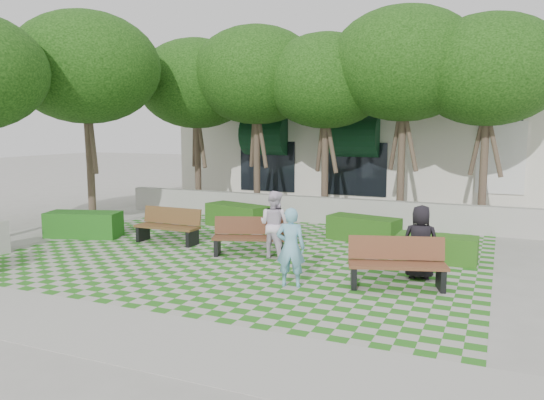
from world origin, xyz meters
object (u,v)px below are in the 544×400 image
at_px(bench_mid, 249,237).
at_px(hedge_midright, 363,229).
at_px(hedge_midleft, 237,216).
at_px(person_blue, 291,247).
at_px(hedge_west, 84,225).
at_px(person_white, 274,225).
at_px(hedge_east, 437,249).
at_px(bench_west, 168,226).
at_px(bench_east, 397,264).
at_px(person_dark, 420,242).

xyz_separation_m(bench_mid, hedge_midright, (2.33, 2.86, -0.11)).
height_order(bench_mid, hedge_midright, bench_mid).
bearing_deg(hedge_midright, hedge_midleft, 173.57).
bearing_deg(person_blue, hedge_west, -29.48).
height_order(hedge_west, person_white, person_white).
height_order(hedge_east, hedge_midleft, hedge_midleft).
bearing_deg(hedge_midleft, hedge_west, -136.97).
height_order(bench_west, hedge_east, bench_west).
relative_size(bench_mid, bench_west, 1.02).
distance_m(bench_west, person_blue, 5.43).
distance_m(bench_east, bench_mid, 4.28).
distance_m(hedge_east, hedge_midright, 2.79).
bearing_deg(hedge_west, hedge_east, 6.48).
bearing_deg(person_blue, hedge_midright, -106.98).
relative_size(hedge_midleft, person_white, 1.27).
height_order(hedge_west, person_blue, person_blue).
height_order(bench_mid, person_blue, person_blue).
xyz_separation_m(bench_east, hedge_east, (0.52, 2.55, -0.17)).
bearing_deg(hedge_west, hedge_midright, 19.46).
xyz_separation_m(hedge_east, hedge_midleft, (-6.66, 2.15, 0.05)).
height_order(hedge_midright, person_white, person_white).
bearing_deg(bench_east, bench_mid, 144.49).
distance_m(bench_west, hedge_west, 2.86).
bearing_deg(person_blue, person_white, -72.23).
height_order(hedge_midright, hedge_west, hedge_west).
bearing_deg(person_dark, bench_east, 63.77).
distance_m(hedge_midleft, person_dark, 7.52).
bearing_deg(hedge_midright, person_blue, -93.64).
bearing_deg(person_white, bench_east, 168.99).
bearing_deg(hedge_midleft, hedge_midright, -6.43).
xyz_separation_m(bench_east, person_blue, (-2.05, -0.81, 0.33)).
height_order(bench_east, hedge_midright, bench_east).
bearing_deg(hedge_midright, person_dark, -57.93).
relative_size(person_blue, person_dark, 1.02).
xyz_separation_m(hedge_west, person_blue, (7.63, -2.21, 0.45)).
height_order(person_blue, person_dark, person_blue).
relative_size(bench_west, hedge_east, 1.01).
bearing_deg(bench_mid, hedge_east, -4.93).
bearing_deg(hedge_midright, bench_mid, -129.19).
xyz_separation_m(hedge_midright, hedge_midleft, (-4.41, 0.50, 0.02)).
bearing_deg(bench_east, person_white, 141.26).
bearing_deg(hedge_east, hedge_midright, 143.80).
distance_m(hedge_east, person_blue, 4.27).
distance_m(hedge_midright, hedge_midleft, 4.43).
height_order(bench_east, person_dark, person_dark).
bearing_deg(person_dark, hedge_midright, -63.67).
distance_m(bench_mid, person_dark, 4.43).
bearing_deg(bench_mid, person_white, -21.83).
relative_size(bench_east, person_blue, 1.25).
bearing_deg(person_blue, bench_west, -41.34).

